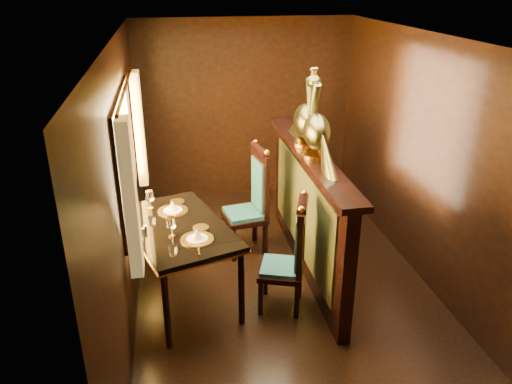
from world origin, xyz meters
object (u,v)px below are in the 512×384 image
Objects in this scene: dining_table at (178,232)px; peacock_right at (307,106)px; peacock_left at (318,116)px; chair_right at (254,197)px; chair_left at (293,252)px.

peacock_right reaches higher than dining_table.
peacock_right is at bearing 3.31° from dining_table.
dining_table is 1.91× the size of peacock_left.
peacock_right is at bearing -42.17° from chair_right.
chair_right is 1.39m from peacock_left.
peacock_left is at bearing 75.55° from chair_left.
chair_right is (-0.17, 1.18, 0.06)m from chair_left.
peacock_right is (1.38, 0.54, 1.03)m from dining_table.
chair_left is 1.31m from peacock_left.
chair_right reaches higher than dining_table.
chair_left is at bearing -123.34° from peacock_left.
chair_right is at bearing 125.41° from peacock_left.
chair_left is 1.39× the size of peacock_right.
dining_table is 1.80m from peacock_right.
peacock_left is 0.99× the size of peacock_right.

